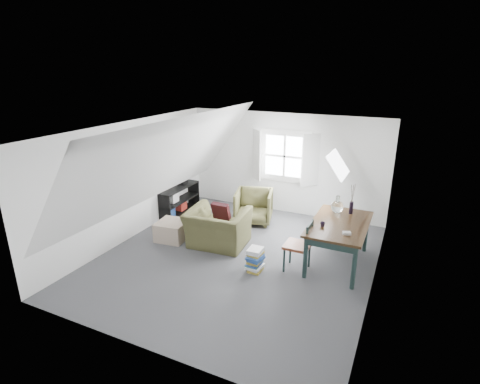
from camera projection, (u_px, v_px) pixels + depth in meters
The scene contains 24 objects.
floor at pixel (237, 258), 7.31m from camera, with size 5.50×5.50×0.00m, color #47484C.
ceiling at pixel (237, 130), 6.50m from camera, with size 5.50×5.50×0.00m, color white.
wall_back at pixel (285, 164), 9.26m from camera, with size 5.00×5.00×0.00m, color white.
wall_front at pixel (140, 266), 4.55m from camera, with size 5.00×5.00×0.00m, color white.
wall_left at pixel (131, 181), 7.91m from camera, with size 5.50×5.50×0.00m, color white.
wall_right at pixel (380, 220), 5.90m from camera, with size 5.50×5.50×0.00m, color white.
slope_left at pixel (166, 161), 7.36m from camera, with size 5.50×5.50×0.00m, color white.
slope_right at pixel (322, 181), 6.11m from camera, with size 5.50×5.50×0.00m, color white.
dormer_window at pixel (284, 157), 9.13m from camera, with size 1.71×0.35×1.30m.
skylight at pixel (338, 165), 7.24m from camera, with size 0.55×0.75×0.04m, color white.
armchair_near at pixel (218, 245), 7.84m from camera, with size 1.19×1.04×0.77m, color #494828.
armchair_far at pixel (253, 222), 9.00m from camera, with size 0.84×0.87×0.79m, color #494828.
throw_pillow at pixel (221, 211), 7.74m from camera, with size 0.37×0.11×0.37m, color #340E12.
ottoman at pixel (172, 230), 8.04m from camera, with size 0.60×0.60×0.40m, color tan.
dining_table at pixel (339, 228), 6.88m from camera, with size 1.00×1.67×0.83m.
demijohn at pixel (337, 206), 7.24m from camera, with size 0.24×0.24×0.34m.
vase_twigs at pixel (351, 207), 7.23m from camera, with size 0.08×0.08×0.59m.
cup at pixel (322, 226), 6.69m from camera, with size 0.09×0.09×0.08m, color black.
paper_box at pixel (347, 233), 6.37m from camera, with size 0.13×0.09×0.04m, color white.
dining_chair_far at pixel (344, 229), 7.61m from camera, with size 0.37×0.37×0.80m.
dining_chair_near at pixel (300, 245), 6.73m from camera, with size 0.45×0.45×0.96m.
media_shelf at pixel (177, 201), 9.43m from camera, with size 0.45×1.34×0.69m.
electronics_box at pixel (183, 181), 9.54m from camera, with size 0.17×0.23×0.19m, color black.
magazine_stack at pixel (255, 260), 6.80m from camera, with size 0.32×0.38×0.43m.
Camera 1 is at (2.81, -5.86, 3.57)m, focal length 28.00 mm.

